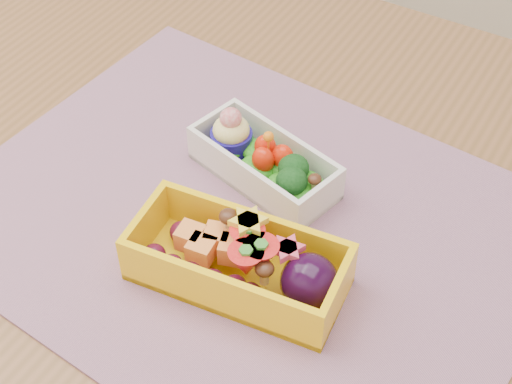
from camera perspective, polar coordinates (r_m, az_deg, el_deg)
The scene contains 4 objects.
table at distance 0.81m, azimuth -1.47°, elevation -5.72°, with size 1.20×0.80×0.75m.
placemat at distance 0.72m, azimuth -0.72°, elevation -2.18°, with size 0.53×0.41×0.00m, color #A37080.
bento_white at distance 0.74m, azimuth 0.56°, elevation 2.24°, with size 0.16×0.10×0.06m.
bento_yellow at distance 0.65m, azimuth -1.03°, elevation -5.19°, with size 0.19×0.10×0.06m.
Camera 1 is at (0.28, -0.42, 1.28)m, focal length 54.34 mm.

